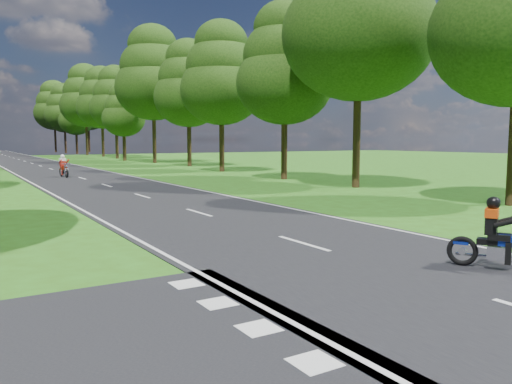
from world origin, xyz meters
TOP-DOWN VIEW (x-y plane):
  - ground at (0.00, 0.00)m, footprint 160.00×160.00m
  - main_road at (0.00, 50.00)m, footprint 7.00×140.00m
  - road_markings at (-0.14, 48.13)m, footprint 7.40×140.00m
  - treeline at (1.43, 60.06)m, footprint 40.00×115.35m
  - rider_near_blue at (1.77, -1.99)m, footprint 1.31×1.78m
  - rider_far_red at (-0.85, 27.57)m, footprint 0.70×1.86m

SIDE VIEW (x-z plane):
  - ground at x=0.00m, z-range 0.00..0.00m
  - main_road at x=0.00m, z-range 0.00..0.02m
  - road_markings at x=-0.14m, z-range 0.02..0.03m
  - rider_near_blue at x=1.77m, z-range 0.02..1.45m
  - rider_far_red at x=-0.85m, z-range 0.02..1.54m
  - treeline at x=1.43m, z-range 0.86..15.65m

